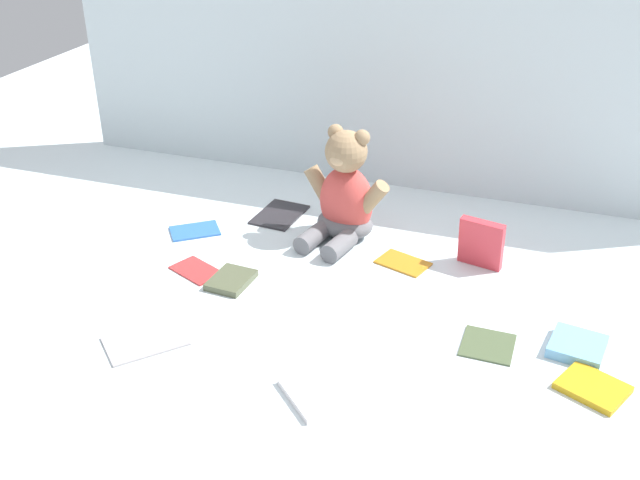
{
  "coord_description": "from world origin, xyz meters",
  "views": [
    {
      "loc": [
        0.4,
        -1.27,
        0.78
      ],
      "look_at": [
        -0.01,
        -0.1,
        0.1
      ],
      "focal_mm": 41.14,
      "sensor_mm": 36.0,
      "label": 1
    }
  ],
  "objects": [
    {
      "name": "ground_plane",
      "position": [
        0.0,
        0.0,
        0.0
      ],
      "size": [
        3.2,
        3.2,
        0.0
      ],
      "primitive_type": "plane",
      "color": "silver"
    },
    {
      "name": "backdrop_drape",
      "position": [
        0.0,
        0.42,
        0.3
      ],
      "size": [
        1.7,
        0.03,
        0.61
      ],
      "primitive_type": "cube",
      "color": "silver",
      "rests_on": "ground_plane"
    },
    {
      "name": "teddy_bear",
      "position": [
        -0.02,
        0.11,
        0.09
      ],
      "size": [
        0.21,
        0.2,
        0.25
      ],
      "rotation": [
        0.0,
        0.0,
        -0.22
      ],
      "color": "#D84C47",
      "rests_on": "ground_plane"
    },
    {
      "name": "book_case_0",
      "position": [
        0.52,
        -0.26,
        0.01
      ],
      "size": [
        0.13,
        0.12,
        0.01
      ],
      "primitive_type": "cube",
      "rotation": [
        0.0,
        0.0,
        1.13
      ],
      "color": "gold",
      "rests_on": "ground_plane"
    },
    {
      "name": "book_case_1",
      "position": [
        0.49,
        -0.16,
        0.01
      ],
      "size": [
        0.1,
        0.11,
        0.02
      ],
      "primitive_type": "cube",
      "rotation": [
        0.0,
        0.0,
        6.12
      ],
      "color": "#72B6E7",
      "rests_on": "ground_plane"
    },
    {
      "name": "book_case_2",
      "position": [
        0.09,
        -0.43,
        0.01
      ],
      "size": [
        0.13,
        0.12,
        0.01
      ],
      "primitive_type": "cube",
      "rotation": [
        0.0,
        0.0,
        0.81
      ],
      "color": "white",
      "rests_on": "ground_plane"
    },
    {
      "name": "book_case_3",
      "position": [
        -0.26,
        -0.14,
        0.0
      ],
      "size": [
        0.12,
        0.1,
        0.01
      ],
      "primitive_type": "cube",
      "rotation": [
        0.0,
        0.0,
        4.29
      ],
      "color": "red",
      "rests_on": "ground_plane"
    },
    {
      "name": "book_case_4",
      "position": [
        0.13,
        0.03,
        0.0
      ],
      "size": [
        0.12,
        0.1,
        0.01
      ],
      "primitive_type": "cube",
      "rotation": [
        0.0,
        0.0,
        1.26
      ],
      "color": "orange",
      "rests_on": "ground_plane"
    },
    {
      "name": "book_case_5",
      "position": [
        -0.24,
        -0.38,
        0.0
      ],
      "size": [
        0.16,
        0.16,
        0.01
      ],
      "primitive_type": "cube",
      "rotation": [
        0.0,
        0.0,
        2.39
      ],
      "color": "#A19C9F",
      "rests_on": "ground_plane"
    },
    {
      "name": "book_case_6",
      "position": [
        -0.18,
        -0.16,
        0.01
      ],
      "size": [
        0.08,
        0.1,
        0.01
      ],
      "primitive_type": "cube",
      "rotation": [
        0.0,
        0.0,
        6.21
      ],
      "color": "#4F553B",
      "rests_on": "ground_plane"
    },
    {
      "name": "book_case_7",
      "position": [
        -0.35,
        0.02,
        0.0
      ],
      "size": [
        0.13,
        0.12,
        0.01
      ],
      "primitive_type": "cube",
      "rotation": [
        0.0,
        0.0,
        2.22
      ],
      "color": "#2F66B8",
      "rests_on": "ground_plane"
    },
    {
      "name": "book_case_8",
      "position": [
        0.28,
        0.08,
        0.05
      ],
      "size": [
        0.1,
        0.05,
        0.11
      ],
      "primitive_type": "cube",
      "rotation": [
        0.09,
        0.0,
        -0.22
      ],
      "color": "#D33540",
      "rests_on": "ground_plane"
    },
    {
      "name": "book_case_9",
      "position": [
        0.34,
        -0.2,
        0.0
      ],
      "size": [
        0.09,
        0.09,
        0.01
      ],
      "primitive_type": "cube",
      "rotation": [
        0.0,
        0.0,
        6.27
      ],
      "color": "#4C5B3B",
      "rests_on": "ground_plane"
    },
    {
      "name": "book_case_10",
      "position": [
        -0.2,
        0.15,
        0.0
      ],
      "size": [
        0.11,
        0.15,
        0.01
      ],
      "primitive_type": "cube",
      "rotation": [
        0.0,
        0.0,
        6.2
      ],
      "color": "#272428",
      "rests_on": "ground_plane"
    }
  ]
}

